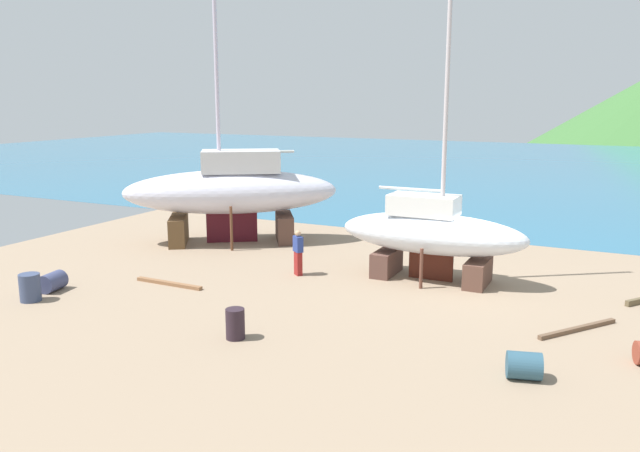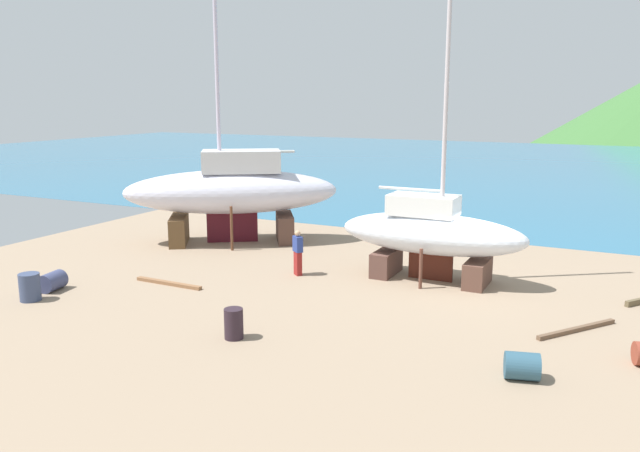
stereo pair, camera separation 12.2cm
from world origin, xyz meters
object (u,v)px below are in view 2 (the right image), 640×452
object	(u,v)px
sailboat_mid_port	(232,191)
barrel_tar_black	(522,366)
sailboat_large_starboard	(431,233)
worker	(298,252)
barrel_tipped_center	(234,324)
barrel_rust_near	(30,287)
barrel_tipped_right	(52,281)

from	to	relation	value
sailboat_mid_port	barrel_tar_black	size ratio (longest dim) A/B	17.65
sailboat_large_starboard	worker	bearing A→B (deg)	-161.39
sailboat_large_starboard	barrel_tipped_center	distance (m)	8.60
sailboat_mid_port	barrel_tipped_center	world-z (taller)	sailboat_mid_port
sailboat_mid_port	worker	xyz separation A→B (m)	(5.22, -3.53, -1.48)
worker	barrel_rust_near	distance (m)	9.10
barrel_tipped_center	barrel_tar_black	distance (m)	7.51
sailboat_mid_port	barrel_rust_near	xyz separation A→B (m)	(-1.15, -10.02, -1.91)
sailboat_large_starboard	barrel_rust_near	distance (m)	13.62
sailboat_large_starboard	barrel_tipped_right	xyz separation A→B (m)	(-11.16, -6.96, -1.41)
barrel_tar_black	worker	bearing A→B (deg)	148.17
barrel_tipped_center	barrel_rust_near	xyz separation A→B (m)	(-7.78, -0.15, 0.03)
barrel_tipped_center	barrel_tar_black	bearing A→B (deg)	6.34
worker	barrel_tipped_right	size ratio (longest dim) A/B	1.92
barrel_tar_black	barrel_tipped_center	bearing A→B (deg)	-173.66
barrel_tipped_center	barrel_tar_black	size ratio (longest dim) A/B	1.07
sailboat_large_starboard	barrel_rust_near	bearing A→B (deg)	-143.89
barrel_tipped_right	barrel_rust_near	xyz separation A→B (m)	(0.24, -1.09, 0.13)
barrel_tipped_right	sailboat_large_starboard	bearing A→B (deg)	31.94
sailboat_large_starboard	worker	distance (m)	4.89
sailboat_mid_port	barrel_tipped_center	xyz separation A→B (m)	(6.63, -9.88, -1.93)
sailboat_mid_port	worker	distance (m)	6.47
barrel_rust_near	barrel_tar_black	world-z (taller)	barrel_rust_near
sailboat_mid_port	barrel_tipped_center	distance (m)	12.05
sailboat_large_starboard	worker	world-z (taller)	sailboat_large_starboard
barrel_tipped_center	sailboat_large_starboard	bearing A→B (deg)	68.32
worker	barrel_rust_near	xyz separation A→B (m)	(-6.36, -6.49, -0.42)
sailboat_large_starboard	barrel_rust_near	world-z (taller)	sailboat_large_starboard
sailboat_large_starboard	barrel_tipped_right	bearing A→B (deg)	-148.34
worker	barrel_rust_near	world-z (taller)	worker
barrel_tipped_center	barrel_rust_near	distance (m)	7.78
sailboat_mid_port	sailboat_large_starboard	distance (m)	9.99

